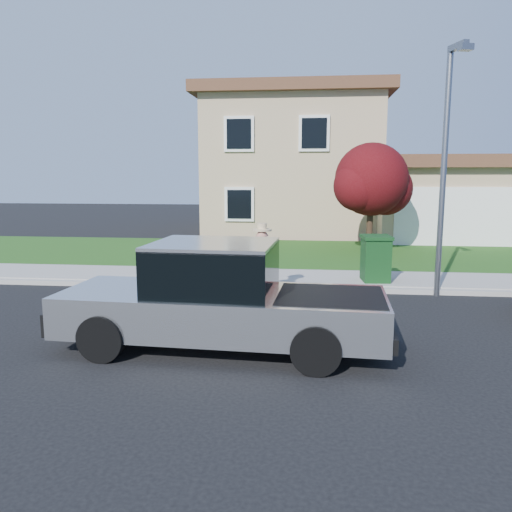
% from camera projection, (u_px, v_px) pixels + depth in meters
% --- Properties ---
extents(ground, '(80.00, 80.00, 0.00)m').
position_uv_depth(ground, '(261.00, 324.00, 9.62)').
color(ground, black).
rests_on(ground, ground).
extents(curb, '(40.00, 0.20, 0.12)m').
position_uv_depth(curb, '(313.00, 289.00, 12.35)').
color(curb, gray).
rests_on(curb, ground).
extents(sidewalk, '(40.00, 2.00, 0.15)m').
position_uv_depth(sidewalk, '(313.00, 279.00, 13.43)').
color(sidewalk, gray).
rests_on(sidewalk, ground).
extents(lawn, '(40.00, 7.00, 0.10)m').
position_uv_depth(lawn, '(312.00, 254.00, 17.85)').
color(lawn, '#1C3D11').
rests_on(lawn, ground).
extents(house, '(14.00, 11.30, 6.85)m').
position_uv_depth(house, '(319.00, 169.00, 25.05)').
color(house, tan).
rests_on(house, ground).
extents(pickup_truck, '(5.49, 2.22, 1.78)m').
position_uv_depth(pickup_truck, '(221.00, 300.00, 8.14)').
color(pickup_truck, black).
rests_on(pickup_truck, ground).
extents(woman, '(0.66, 0.51, 1.78)m').
position_uv_depth(woman, '(262.00, 264.00, 11.31)').
color(woman, tan).
rests_on(woman, ground).
extents(ornamental_tree, '(2.82, 2.55, 3.88)m').
position_uv_depth(ornamental_tree, '(372.00, 183.00, 17.47)').
color(ornamental_tree, black).
rests_on(ornamental_tree, lawn).
extents(trash_bin, '(0.78, 0.88, 1.17)m').
position_uv_depth(trash_bin, '(376.00, 258.00, 12.78)').
color(trash_bin, '#0E3613').
rests_on(trash_bin, sidewalk).
extents(street_lamp, '(0.40, 0.74, 5.66)m').
position_uv_depth(street_lamp, '(446.00, 158.00, 11.32)').
color(street_lamp, slate).
rests_on(street_lamp, ground).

